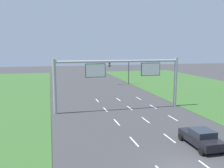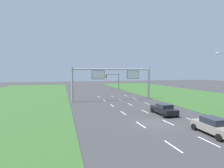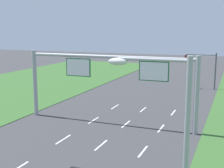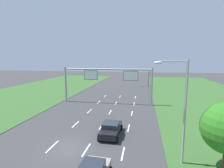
# 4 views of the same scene
# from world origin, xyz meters

# --- Properties ---
(ground_plane) EXTENTS (200.00, 200.00, 0.00)m
(ground_plane) POSITION_xyz_m (0.00, 0.00, 0.00)
(ground_plane) COLOR #38383A
(grass_verge_right) EXTENTS (24.00, 120.00, 0.06)m
(grass_verge_right) POSITION_xyz_m (21.00, 10.00, 0.03)
(grass_verge_right) COLOR #335B28
(grass_verge_right) RESTS_ON ground_plane
(lane_dashes_inner_left) EXTENTS (0.14, 44.40, 0.01)m
(lane_dashes_inner_left) POSITION_xyz_m (-1.75, 3.00, 0.00)
(lane_dashes_inner_left) COLOR white
(lane_dashes_inner_left) RESTS_ON ground_plane
(lane_dashes_inner_right) EXTENTS (0.14, 44.40, 0.01)m
(lane_dashes_inner_right) POSITION_xyz_m (1.75, 3.00, 0.00)
(lane_dashes_inner_right) COLOR white
(lane_dashes_inner_right) RESTS_ON ground_plane
(lane_dashes_slip) EXTENTS (0.14, 44.40, 0.01)m
(lane_dashes_slip) POSITION_xyz_m (5.25, 3.00, 0.00)
(lane_dashes_slip) COLOR white
(lane_dashes_slip) RESTS_ON ground_plane
(car_near_red) EXTENTS (2.22, 4.43, 1.53)m
(car_near_red) POSITION_xyz_m (3.46, 3.56, 0.77)
(car_near_red) COLOR black
(car_near_red) RESTS_ON ground_plane
(car_lead_silver) EXTENTS (2.22, 4.24, 1.60)m
(car_lead_silver) POSITION_xyz_m (3.66, -4.65, 0.80)
(car_lead_silver) COLOR gray
(car_lead_silver) RESTS_ON ground_plane
(sign_gantry) EXTENTS (17.24, 0.44, 7.00)m
(sign_gantry) POSITION_xyz_m (0.17, 17.54, 4.87)
(sign_gantry) COLOR #9EA0A5
(sign_gantry) RESTS_ON ground_plane
(traffic_light_mast) EXTENTS (4.76, 0.49, 5.60)m
(traffic_light_mast) POSITION_xyz_m (6.58, 39.64, 3.87)
(traffic_light_mast) COLOR #47494F
(traffic_light_mast) RESTS_ON ground_plane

